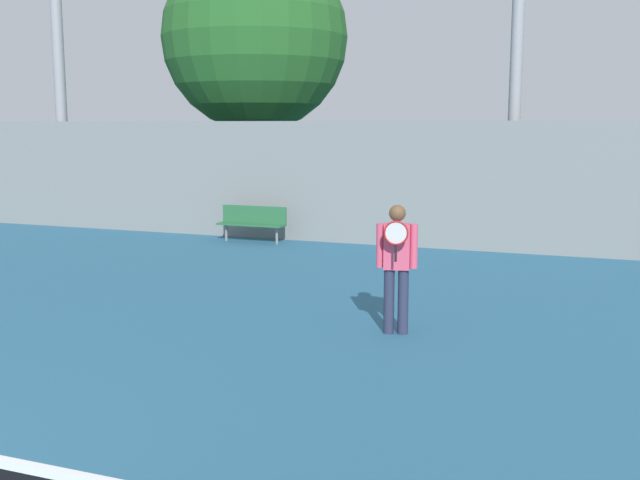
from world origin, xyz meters
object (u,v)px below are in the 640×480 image
object	(u,v)px
bench_courtside_near	(253,220)
light_pole_center_back	(56,4)
tree_green_broad	(255,39)
tennis_player	(397,262)

from	to	relation	value
bench_courtside_near	light_pole_center_back	bearing A→B (deg)	171.70
tree_green_broad	tennis_player	bearing A→B (deg)	-55.42
tree_green_broad	light_pole_center_back	bearing A→B (deg)	-152.54
tennis_player	bench_courtside_near	world-z (taller)	tennis_player
light_pole_center_back	tree_green_broad	size ratio (longest dim) A/B	1.39
light_pole_center_back	tree_green_broad	bearing A→B (deg)	27.46
tree_green_broad	bench_courtside_near	bearing A→B (deg)	-65.98
tennis_player	light_pole_center_back	world-z (taller)	light_pole_center_back
light_pole_center_back	tree_green_broad	world-z (taller)	light_pole_center_back
tennis_player	light_pole_center_back	distance (m)	14.33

